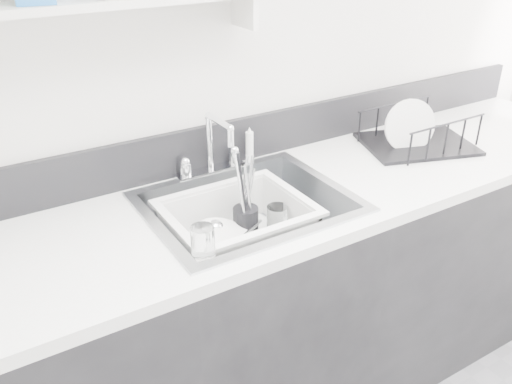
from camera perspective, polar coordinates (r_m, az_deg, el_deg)
counter_run at (r=1.97m, az=-0.78°, el=-12.90°), size 3.20×0.62×0.92m
backsplash at (r=1.91m, az=-5.48°, el=4.65°), size 3.20×0.02×0.16m
sink at (r=1.76m, az=-0.86°, el=-3.69°), size 0.64×0.52×0.20m
faucet at (r=1.88m, az=-4.73°, el=3.57°), size 0.26×0.18×0.23m
side_sprayer at (r=1.95m, az=-0.69°, el=4.94°), size 0.03×0.03×0.14m
wall_shelf at (r=1.59m, az=-17.07°, el=18.16°), size 1.00×0.16×0.12m
wash_tub at (r=1.73m, az=-1.97°, el=-3.94°), size 0.51×0.45×0.17m
plate_stack at (r=1.72m, az=-2.96°, el=-5.96°), size 0.26×0.25×0.10m
utensil_cup at (r=1.80m, az=-1.10°, el=-2.96°), size 0.08×0.08×0.28m
ladle at (r=1.74m, az=-2.34°, el=-4.93°), size 0.25×0.27×0.08m
tumbler_in_tub at (r=1.82m, az=2.25°, el=-2.97°), size 0.09×0.09×0.10m
tumbler_counter at (r=1.44m, az=-5.61°, el=-5.25°), size 0.08×0.08×0.09m
dish_rack at (r=2.20m, az=16.77°, el=6.44°), size 0.49×0.42×0.14m
bowl_small at (r=1.76m, az=2.75°, el=-5.55°), size 0.13×0.13×0.03m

